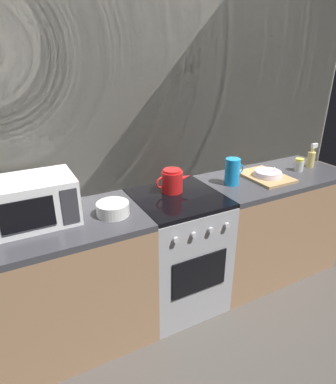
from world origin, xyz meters
TOP-DOWN VIEW (x-y plane):
  - ground_plane at (0.00, 0.00)m, footprint 8.00×8.00m
  - back_wall at (0.00, 0.32)m, footprint 3.60×0.05m
  - counter_left at (-0.90, 0.00)m, footprint 1.20×0.60m
  - stove_unit at (-0.00, -0.00)m, footprint 0.60×0.63m
  - counter_right at (0.90, 0.00)m, footprint 1.20×0.60m
  - microwave at (-0.91, 0.08)m, footprint 0.46×0.35m
  - kettle at (0.01, 0.10)m, footprint 0.28×0.15m
  - mixing_bowl at (-0.49, -0.05)m, footprint 0.20×0.20m
  - pitcher at (0.47, 0.01)m, footprint 0.16×0.11m
  - dish_pile at (0.79, -0.02)m, footprint 0.30×0.40m
  - spice_jar at (1.15, -0.01)m, footprint 0.08×0.08m
  - spray_bottle at (1.32, 0.01)m, footprint 0.08×0.06m

SIDE VIEW (x-z plane):
  - ground_plane at x=0.00m, z-range 0.00..0.00m
  - stove_unit at x=0.00m, z-range 0.00..0.90m
  - counter_left at x=-0.90m, z-range 0.00..0.90m
  - counter_right at x=0.90m, z-range 0.00..0.90m
  - dish_pile at x=0.79m, z-range 0.89..0.96m
  - mixing_bowl at x=-0.49m, z-range 0.90..0.98m
  - spice_jar at x=1.15m, z-range 0.90..1.00m
  - spray_bottle at x=1.32m, z-range 0.88..1.08m
  - kettle at x=0.01m, z-range 0.90..1.06m
  - pitcher at x=0.47m, z-range 0.90..1.10m
  - microwave at x=-0.91m, z-range 0.90..1.17m
  - back_wall at x=0.00m, z-range 0.00..2.40m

